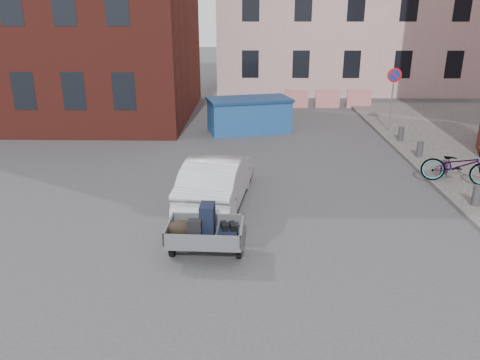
{
  "coord_description": "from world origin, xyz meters",
  "views": [
    {
      "loc": [
        -0.04,
        -10.42,
        5.02
      ],
      "look_at": [
        -0.26,
        0.34,
        1.1
      ],
      "focal_mm": 35.0,
      "sensor_mm": 36.0,
      "label": 1
    }
  ],
  "objects_px": {
    "trailer": "(205,231)",
    "dumpster": "(249,115)",
    "silver_car": "(217,180)",
    "bicycle": "(458,165)"
  },
  "relations": [
    {
      "from": "silver_car",
      "to": "bicycle",
      "type": "relative_size",
      "value": 2.01
    },
    {
      "from": "dumpster",
      "to": "bicycle",
      "type": "bearing_deg",
      "value": -61.64
    },
    {
      "from": "dumpster",
      "to": "trailer",
      "type": "bearing_deg",
      "value": -109.58
    },
    {
      "from": "trailer",
      "to": "silver_car",
      "type": "bearing_deg",
      "value": 91.15
    },
    {
      "from": "trailer",
      "to": "dumpster",
      "type": "relative_size",
      "value": 0.48
    },
    {
      "from": "trailer",
      "to": "dumpster",
      "type": "height_order",
      "value": "dumpster"
    },
    {
      "from": "trailer",
      "to": "bicycle",
      "type": "bearing_deg",
      "value": 34.11
    },
    {
      "from": "silver_car",
      "to": "trailer",
      "type": "bearing_deg",
      "value": 96.45
    },
    {
      "from": "dumpster",
      "to": "bicycle",
      "type": "height_order",
      "value": "dumpster"
    },
    {
      "from": "trailer",
      "to": "silver_car",
      "type": "distance_m",
      "value": 3.01
    }
  ]
}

